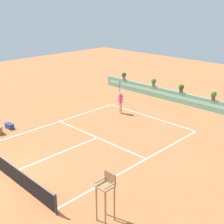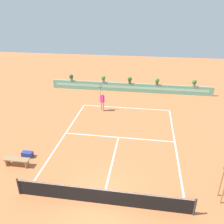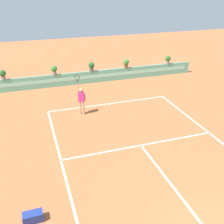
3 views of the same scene
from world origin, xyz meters
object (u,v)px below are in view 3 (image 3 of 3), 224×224
object	(u,v)px
tennis_ball_near_baseline	(101,156)
potted_plant_left	(54,69)
gear_bag	(33,217)
potted_plant_far_right	(168,59)
potted_plant_centre	(91,66)
potted_plant_far_left	(3,74)
tennis_player	(81,99)
potted_plant_right	(126,63)

from	to	relation	value
tennis_ball_near_baseline	potted_plant_left	xyz separation A→B (m)	(-0.79, 10.26, 1.38)
gear_bag	potted_plant_far_right	bearing A→B (deg)	46.91
potted_plant_centre	potted_plant_far_left	bearing A→B (deg)	180.00
potted_plant_far_left	potted_plant_left	distance (m)	3.75
potted_plant_left	gear_bag	bearing A→B (deg)	-100.81
potted_plant_centre	tennis_player	bearing A→B (deg)	-110.39
potted_plant_centre	potted_plant_far_right	bearing A→B (deg)	0.00
gear_bag	potted_plant_far_right	size ratio (longest dim) A/B	0.97
gear_bag	potted_plant_left	world-z (taller)	potted_plant_left
tennis_ball_near_baseline	potted_plant_left	world-z (taller)	potted_plant_left
tennis_ball_near_baseline	potted_plant_far_left	distance (m)	11.31
tennis_player	potted_plant_left	size ratio (longest dim) A/B	3.57
potted_plant_far_right	potted_plant_far_left	bearing A→B (deg)	180.00
potted_plant_left	potted_plant_centre	size ratio (longest dim) A/B	1.00
potted_plant_right	potted_plant_left	world-z (taller)	same
potted_plant_centre	potted_plant_right	bearing A→B (deg)	0.00
potted_plant_far_left	potted_plant_centre	distance (m)	6.73
tennis_player	potted_plant_far_left	size ratio (longest dim) A/B	3.57
tennis_ball_near_baseline	potted_plant_centre	xyz separation A→B (m)	(2.19, 10.26, 1.38)
gear_bag	tennis_ball_near_baseline	xyz separation A→B (m)	(3.33, 3.01, -0.15)
potted_plant_centre	tennis_ball_near_baseline	bearing A→B (deg)	-102.02
tennis_ball_near_baseline	potted_plant_far_right	bearing A→B (deg)	48.47
tennis_player	potted_plant_right	size ratio (longest dim) A/B	3.57
tennis_ball_near_baseline	potted_plant_far_right	distance (m)	13.78
tennis_player	tennis_ball_near_baseline	xyz separation A→B (m)	(-0.14, -4.76, -1.02)
potted_plant_far_right	potted_plant_far_left	world-z (taller)	same
tennis_ball_near_baseline	potted_plant_right	size ratio (longest dim) A/B	0.09
gear_bag	potted_plant_centre	size ratio (longest dim) A/B	0.97
potted_plant_far_right	potted_plant_centre	world-z (taller)	same
gear_bag	potted_plant_right	world-z (taller)	potted_plant_right
tennis_player	potted_plant_far_left	distance (m)	7.24
tennis_ball_near_baseline	potted_plant_centre	world-z (taller)	potted_plant_centre
gear_bag	potted_plant_left	distance (m)	13.57
tennis_ball_near_baseline	potted_plant_far_left	xyz separation A→B (m)	(-4.54, 10.26, 1.38)
tennis_player	potted_plant_far_right	bearing A→B (deg)	31.60
tennis_player	potted_plant_centre	world-z (taller)	tennis_player
tennis_player	potted_plant_far_right	world-z (taller)	tennis_player
gear_bag	potted_plant_right	size ratio (longest dim) A/B	0.97
gear_bag	tennis_ball_near_baseline	distance (m)	4.49
tennis_player	tennis_ball_near_baseline	bearing A→B (deg)	-91.68
potted_plant_centre	gear_bag	bearing A→B (deg)	-112.56
tennis_ball_near_baseline	potted_plant_far_left	size ratio (longest dim) A/B	0.09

